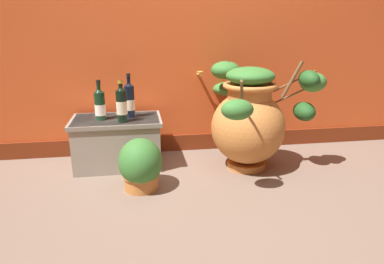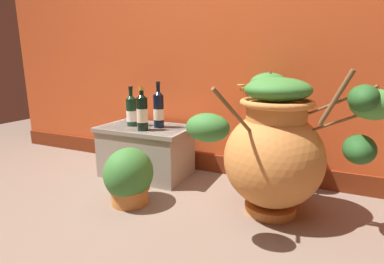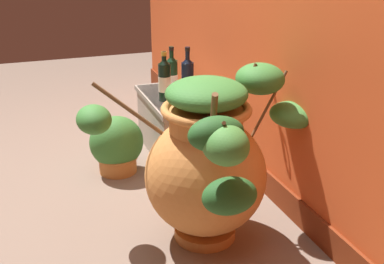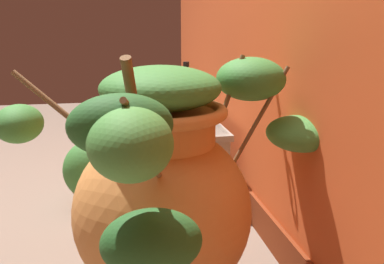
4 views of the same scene
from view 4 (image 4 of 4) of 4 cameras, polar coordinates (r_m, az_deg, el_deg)
name	(u,v)px [view 4 (image 4 of 4)]	position (r m, az deg, el deg)	size (l,w,h in m)	color
terracotta_urn	(166,189)	(1.24, -3.72, -7.99)	(0.85, 1.09, 0.82)	#CC7F3D
stone_ledge	(180,153)	(2.25, -1.73, -2.95)	(0.67, 0.42, 0.38)	#9E9384
wine_bottle_left	(174,98)	(2.28, -2.52, 4.85)	(0.08, 0.08, 0.30)	black
wine_bottle_middle	(160,100)	(2.11, -4.56, 4.50)	(0.08, 0.08, 0.31)	black
wine_bottle_right	(186,101)	(2.07, -0.82, 4.48)	(0.08, 0.08, 0.33)	black
potted_shrub	(96,174)	(2.08, -13.41, -5.79)	(0.29, 0.32, 0.35)	#CC7F3D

